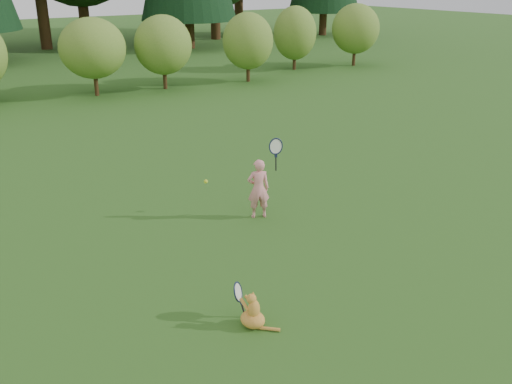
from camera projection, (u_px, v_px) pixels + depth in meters
ground at (275, 255)px, 8.45m from camera, size 100.00×100.00×0.00m
shrub_row at (35, 58)px, 18.00m from camera, size 28.00×3.00×2.80m
child at (259, 187)px, 9.57m from camera, size 0.60×0.37×1.55m
cat at (252, 309)px, 6.67m from camera, size 0.41×0.66×0.60m
tennis_ball at (206, 181)px, 9.79m from camera, size 0.07×0.07×0.07m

